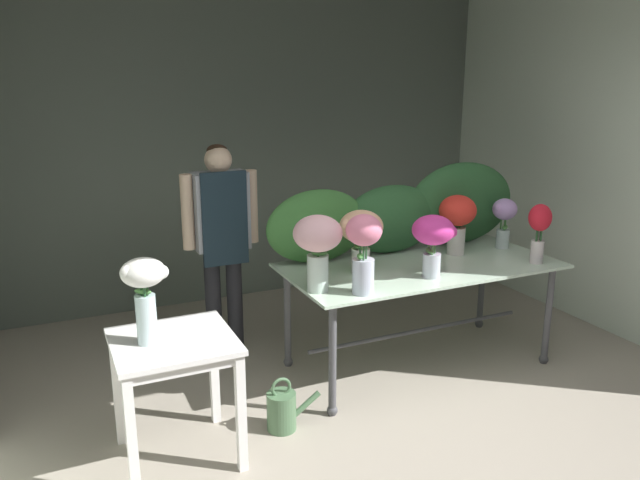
% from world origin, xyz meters
% --- Properties ---
extents(ground_plane, '(7.79, 7.79, 0.00)m').
position_xyz_m(ground_plane, '(0.00, 1.77, 0.00)').
color(ground_plane, '#9E9384').
extents(wall_back, '(4.81, 0.12, 2.87)m').
position_xyz_m(wall_back, '(0.00, 3.54, 1.43)').
color(wall_back, slate).
rests_on(wall_back, ground).
extents(wall_right, '(0.12, 3.66, 2.87)m').
position_xyz_m(wall_right, '(2.41, 1.77, 1.43)').
color(wall_right, silver).
rests_on(wall_right, ground).
extents(display_table_glass, '(1.97, 0.96, 0.79)m').
position_xyz_m(display_table_glass, '(0.54, 1.48, 0.68)').
color(display_table_glass, '#BAD5BC').
rests_on(display_table_glass, ground).
extents(side_table_white, '(0.65, 0.63, 0.72)m').
position_xyz_m(side_table_white, '(-1.33, 1.06, 0.62)').
color(side_table_white, white).
rests_on(side_table_white, ground).
extents(florist, '(0.58, 0.24, 1.62)m').
position_xyz_m(florist, '(-0.70, 2.27, 0.99)').
color(florist, '#232328').
rests_on(florist, ground).
extents(foliage_backdrop, '(2.13, 0.27, 0.65)m').
position_xyz_m(foliage_backdrop, '(0.63, 1.84, 1.08)').
color(foliage_backdrop, '#387033').
rests_on(foliage_backdrop, display_table_glass).
extents(vase_scarlet_roses, '(0.31, 0.28, 0.45)m').
position_xyz_m(vase_scarlet_roses, '(0.93, 1.59, 1.07)').
color(vase_scarlet_roses, silver).
rests_on(vase_scarlet_roses, display_table_glass).
extents(vase_rosy_snapdragons, '(0.22, 0.22, 0.50)m').
position_xyz_m(vase_rosy_snapdragons, '(-0.13, 1.12, 1.08)').
color(vase_rosy_snapdragons, silver).
rests_on(vase_rosy_snapdragons, display_table_glass).
extents(vase_peach_freesia, '(0.31, 0.30, 0.44)m').
position_xyz_m(vase_peach_freesia, '(0.05, 1.49, 1.07)').
color(vase_peach_freesia, silver).
rests_on(vase_peach_freesia, display_table_glass).
extents(vase_lilac_stock, '(0.20, 0.19, 0.39)m').
position_xyz_m(vase_lilac_stock, '(1.36, 1.58, 1.03)').
color(vase_lilac_stock, silver).
rests_on(vase_lilac_stock, display_table_glass).
extents(vase_crimson_lilies, '(0.16, 0.16, 0.43)m').
position_xyz_m(vase_crimson_lilies, '(1.31, 1.16, 1.05)').
color(vase_crimson_lilies, silver).
rests_on(vase_crimson_lilies, display_table_glass).
extents(vase_magenta_ranunculus, '(0.30, 0.28, 0.43)m').
position_xyz_m(vase_magenta_ranunculus, '(0.44, 1.20, 1.07)').
color(vase_magenta_ranunculus, silver).
rests_on(vase_magenta_ranunculus, display_table_glass).
extents(vase_blush_anemones, '(0.31, 0.31, 0.49)m').
position_xyz_m(vase_blush_anemones, '(-0.37, 1.27, 1.10)').
color(vase_blush_anemones, silver).
rests_on(vase_blush_anemones, display_table_glass).
extents(vase_white_roses_tall, '(0.25, 0.23, 0.47)m').
position_xyz_m(vase_white_roses_tall, '(-1.46, 1.06, 1.03)').
color(vase_white_roses_tall, silver).
rests_on(vase_white_roses_tall, side_table_white).
extents(watering_can, '(0.35, 0.18, 0.34)m').
position_xyz_m(watering_can, '(-0.69, 1.08, 0.13)').
color(watering_can, '#4C704C').
rests_on(watering_can, ground).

